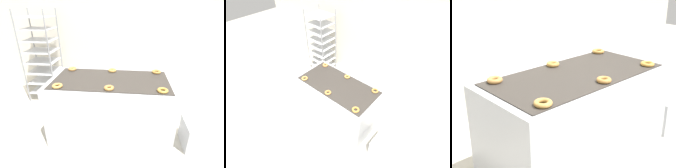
# 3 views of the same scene
# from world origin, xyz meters

# --- Properties ---
(wall_back) EXTENTS (8.00, 0.05, 2.80)m
(wall_back) POSITION_xyz_m (0.00, 2.12, 1.40)
(wall_back) COLOR silver
(wall_back) RESTS_ON ground_plane
(fryer_machine) EXTENTS (1.59, 0.81, 0.86)m
(fryer_machine) POSITION_xyz_m (0.00, 0.65, 0.43)
(fryer_machine) COLOR #B7BABF
(fryer_machine) RESTS_ON ground_plane
(baking_rack_cart) EXTENTS (0.55, 0.52, 1.67)m
(baking_rack_cart) POSITION_xyz_m (-1.40, 1.63, 0.85)
(baking_rack_cart) COLOR gray
(baking_rack_cart) RESTS_ON ground_plane
(glaze_bin) EXTENTS (0.38, 0.39, 0.35)m
(glaze_bin) POSITION_xyz_m (1.17, 0.51, 0.18)
(glaze_bin) COLOR #B7BABF
(glaze_bin) RESTS_ON ground_plane
(donut_near_left) EXTENTS (0.12, 0.12, 0.03)m
(donut_near_left) POSITION_xyz_m (-0.60, 0.36, 0.87)
(donut_near_left) COLOR #CA9548
(donut_near_left) RESTS_ON fryer_machine
(donut_near_center) EXTENTS (0.11, 0.11, 0.03)m
(donut_near_center) POSITION_xyz_m (0.01, 0.37, 0.87)
(donut_near_center) COLOR #C38741
(donut_near_center) RESTS_ON fryer_machine
(donut_near_right) EXTENTS (0.12, 0.12, 0.03)m
(donut_near_right) POSITION_xyz_m (0.61, 0.37, 0.87)
(donut_near_right) COLOR gold
(donut_near_right) RESTS_ON fryer_machine
(donut_far_left) EXTENTS (0.12, 0.12, 0.04)m
(donut_far_left) POSITION_xyz_m (-0.60, 0.94, 0.87)
(donut_far_left) COLOR #C48946
(donut_far_left) RESTS_ON fryer_machine
(donut_far_center) EXTENTS (0.11, 0.11, 0.04)m
(donut_far_center) POSITION_xyz_m (-0.01, 0.94, 0.87)
(donut_far_center) COLOR gold
(donut_far_center) RESTS_ON fryer_machine
(donut_far_right) EXTENTS (0.12, 0.12, 0.03)m
(donut_far_right) POSITION_xyz_m (0.61, 0.95, 0.87)
(donut_far_right) COLOR #BE873D
(donut_far_right) RESTS_ON fryer_machine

